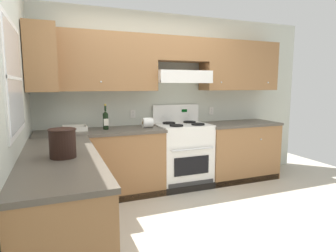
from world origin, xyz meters
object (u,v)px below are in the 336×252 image
at_px(wine_bottle, 106,119).
at_px(bowl, 75,129).
at_px(stove, 183,154).
at_px(paper_towel_roll, 147,123).
at_px(bucket, 63,142).

relative_size(wine_bottle, bowl, 1.12).
bearing_deg(stove, paper_towel_roll, -179.05).
distance_m(wine_bottle, bucket, 1.51).
height_order(wine_bottle, bowl, wine_bottle).
relative_size(stove, wine_bottle, 3.53).
distance_m(bowl, paper_towel_roll, 0.97).
height_order(stove, wine_bottle, wine_bottle).
bearing_deg(bucket, paper_towel_roll, 49.54).
xyz_separation_m(wine_bottle, bucket, (-0.57, -1.39, -0.01)).
relative_size(stove, paper_towel_roll, 8.44).
bearing_deg(wine_bottle, stove, -2.44).
relative_size(bucket, paper_towel_roll, 1.67).
distance_m(bowl, bucket, 1.46).
height_order(bowl, bucket, bucket).
bearing_deg(bowl, wine_bottle, -7.40).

